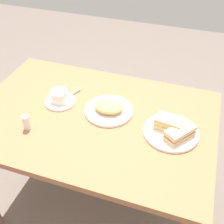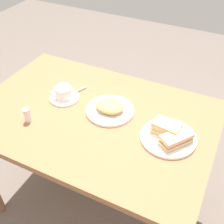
{
  "view_description": "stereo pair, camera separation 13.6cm",
  "coord_description": "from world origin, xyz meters",
  "px_view_note": "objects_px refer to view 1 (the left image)",
  "views": [
    {
      "loc": [
        -0.43,
        0.96,
        1.66
      ],
      "look_at": [
        -0.1,
        -0.02,
        0.78
      ],
      "focal_mm": 45.15,
      "sensor_mm": 36.0,
      "label": 1
    },
    {
      "loc": [
        -0.56,
        0.91,
        1.66
      ],
      "look_at": [
        -0.1,
        -0.02,
        0.78
      ],
      "focal_mm": 45.15,
      "sensor_mm": 36.0,
      "label": 2
    }
  ],
  "objects_px": {
    "coffee_cup": "(59,96)",
    "sandwich_front": "(169,123)",
    "coffee_saucer": "(60,101)",
    "sandwich_plate": "(171,132)",
    "sandwich_back": "(180,133)",
    "spoon": "(71,94)",
    "side_plate": "(109,111)",
    "dining_table": "(93,130)",
    "salt_shaker": "(26,123)"
  },
  "relations": [
    {
      "from": "coffee_saucer",
      "to": "coffee_cup",
      "type": "height_order",
      "value": "coffee_cup"
    },
    {
      "from": "dining_table",
      "to": "spoon",
      "type": "xyz_separation_m",
      "value": [
        0.17,
        -0.12,
        0.11
      ]
    },
    {
      "from": "sandwich_plate",
      "to": "side_plate",
      "type": "distance_m",
      "value": 0.32
    },
    {
      "from": "side_plate",
      "to": "salt_shaker",
      "type": "distance_m",
      "value": 0.4
    },
    {
      "from": "side_plate",
      "to": "sandwich_back",
      "type": "bearing_deg",
      "value": 167.53
    },
    {
      "from": "sandwich_plate",
      "to": "sandwich_front",
      "type": "relative_size",
      "value": 1.93
    },
    {
      "from": "coffee_cup",
      "to": "sandwich_front",
      "type": "bearing_deg",
      "value": 177.02
    },
    {
      "from": "sandwich_back",
      "to": "salt_shaker",
      "type": "xyz_separation_m",
      "value": [
        0.68,
        0.16,
        -0.0
      ]
    },
    {
      "from": "dining_table",
      "to": "sandwich_plate",
      "type": "relative_size",
      "value": 4.75
    },
    {
      "from": "dining_table",
      "to": "side_plate",
      "type": "relative_size",
      "value": 4.95
    },
    {
      "from": "coffee_saucer",
      "to": "dining_table",
      "type": "bearing_deg",
      "value": 166.39
    },
    {
      "from": "side_plate",
      "to": "salt_shaker",
      "type": "xyz_separation_m",
      "value": [
        0.32,
        0.24,
        0.03
      ]
    },
    {
      "from": "coffee_saucer",
      "to": "coffee_cup",
      "type": "xyz_separation_m",
      "value": [
        0.0,
        0.0,
        0.04
      ]
    },
    {
      "from": "dining_table",
      "to": "coffee_cup",
      "type": "distance_m",
      "value": 0.25
    },
    {
      "from": "salt_shaker",
      "to": "coffee_saucer",
      "type": "bearing_deg",
      "value": -103.62
    },
    {
      "from": "sandwich_plate",
      "to": "sandwich_front",
      "type": "distance_m",
      "value": 0.04
    },
    {
      "from": "coffee_cup",
      "to": "side_plate",
      "type": "distance_m",
      "value": 0.27
    },
    {
      "from": "spoon",
      "to": "side_plate",
      "type": "distance_m",
      "value": 0.24
    },
    {
      "from": "dining_table",
      "to": "salt_shaker",
      "type": "bearing_deg",
      "value": 35.65
    },
    {
      "from": "coffee_cup",
      "to": "coffee_saucer",
      "type": "bearing_deg",
      "value": -135.94
    },
    {
      "from": "dining_table",
      "to": "coffee_cup",
      "type": "relative_size",
      "value": 12.12
    },
    {
      "from": "dining_table",
      "to": "salt_shaker",
      "type": "relative_size",
      "value": 16.39
    },
    {
      "from": "dining_table",
      "to": "coffee_cup",
      "type": "bearing_deg",
      "value": -13.23
    },
    {
      "from": "dining_table",
      "to": "sandwich_plate",
      "type": "bearing_deg",
      "value": -179.67
    },
    {
      "from": "side_plate",
      "to": "sandwich_front",
      "type": "bearing_deg",
      "value": 172.65
    },
    {
      "from": "coffee_cup",
      "to": "dining_table",
      "type": "bearing_deg",
      "value": 166.77
    },
    {
      "from": "coffee_cup",
      "to": "salt_shaker",
      "type": "height_order",
      "value": "salt_shaker"
    },
    {
      "from": "sandwich_back",
      "to": "side_plate",
      "type": "height_order",
      "value": "sandwich_back"
    },
    {
      "from": "spoon",
      "to": "side_plate",
      "type": "relative_size",
      "value": 0.39
    },
    {
      "from": "sandwich_front",
      "to": "coffee_cup",
      "type": "xyz_separation_m",
      "value": [
        0.57,
        -0.03,
        -0.0
      ]
    },
    {
      "from": "coffee_cup",
      "to": "side_plate",
      "type": "height_order",
      "value": "coffee_cup"
    },
    {
      "from": "spoon",
      "to": "side_plate",
      "type": "bearing_deg",
      "value": 164.59
    },
    {
      "from": "sandwich_back",
      "to": "coffee_cup",
      "type": "xyz_separation_m",
      "value": [
        0.63,
        -0.07,
        0.0
      ]
    },
    {
      "from": "sandwich_back",
      "to": "coffee_saucer",
      "type": "distance_m",
      "value": 0.63
    },
    {
      "from": "sandwich_back",
      "to": "salt_shaker",
      "type": "bearing_deg",
      "value": 12.97
    },
    {
      "from": "coffee_cup",
      "to": "spoon",
      "type": "relative_size",
      "value": 1.04
    },
    {
      "from": "sandwich_front",
      "to": "dining_table",
      "type": "bearing_deg",
      "value": 2.6
    },
    {
      "from": "spoon",
      "to": "sandwich_back",
      "type": "bearing_deg",
      "value": 166.36
    },
    {
      "from": "coffee_cup",
      "to": "salt_shaker",
      "type": "bearing_deg",
      "value": 76.59
    },
    {
      "from": "coffee_saucer",
      "to": "spoon",
      "type": "xyz_separation_m",
      "value": [
        -0.03,
        -0.07,
        0.01
      ]
    },
    {
      "from": "sandwich_plate",
      "to": "sandwich_back",
      "type": "relative_size",
      "value": 1.63
    },
    {
      "from": "sandwich_plate",
      "to": "salt_shaker",
      "type": "bearing_deg",
      "value": 15.93
    },
    {
      "from": "sandwich_back",
      "to": "coffee_saucer",
      "type": "bearing_deg",
      "value": -6.51
    },
    {
      "from": "coffee_cup",
      "to": "salt_shaker",
      "type": "xyz_separation_m",
      "value": [
        0.05,
        0.23,
        -0.01
      ]
    },
    {
      "from": "sandwich_back",
      "to": "coffee_saucer",
      "type": "xyz_separation_m",
      "value": [
        0.63,
        -0.07,
        -0.03
      ]
    },
    {
      "from": "sandwich_back",
      "to": "spoon",
      "type": "relative_size",
      "value": 1.62
    },
    {
      "from": "sandwich_plate",
      "to": "coffee_cup",
      "type": "distance_m",
      "value": 0.59
    },
    {
      "from": "coffee_saucer",
      "to": "salt_shaker",
      "type": "height_order",
      "value": "salt_shaker"
    },
    {
      "from": "dining_table",
      "to": "sandwich_plate",
      "type": "distance_m",
      "value": 0.4
    },
    {
      "from": "sandwich_plate",
      "to": "side_plate",
      "type": "height_order",
      "value": "same"
    }
  ]
}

